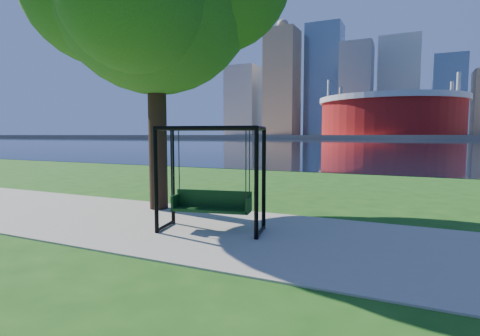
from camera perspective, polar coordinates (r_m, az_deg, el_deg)
The scene contains 7 objects.
ground at distance 8.02m, azimuth -1.14°, elevation -8.87°, with size 900.00×900.00×0.00m, color #1E5114.
path at distance 7.58m, azimuth -2.82°, elevation -9.57°, with size 120.00×4.00×0.03m, color #9E937F.
river at distance 109.06m, azimuth 23.20°, elevation 3.63°, with size 900.00×180.00×0.02m, color black.
far_bank at distance 313.01m, azimuth 24.40°, elevation 4.42°, with size 900.00×228.00×2.00m, color #937F60.
stadium at distance 242.67m, azimuth 21.95°, elevation 7.58°, with size 83.00×83.00×32.00m.
skyline at distance 328.23m, azimuth 23.90°, elevation 10.55°, with size 392.00×66.00×96.50m.
swing at distance 7.41m, azimuth -4.37°, elevation -2.05°, with size 2.19×1.28×2.10m.
Camera 1 is at (3.43, -6.99, 1.93)m, focal length 28.00 mm.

